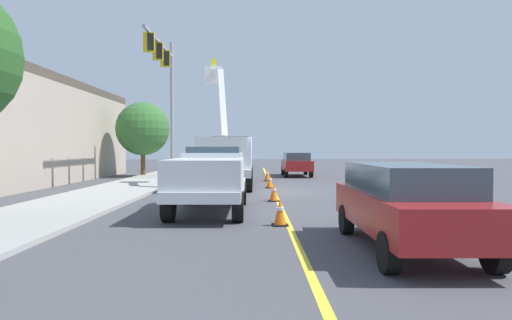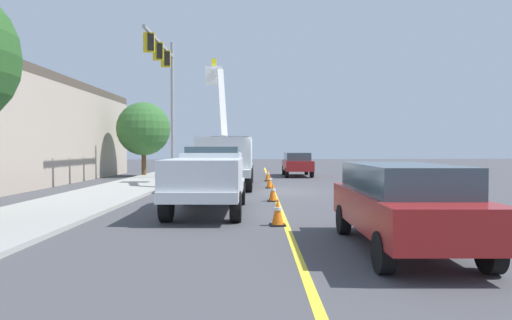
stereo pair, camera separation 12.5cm
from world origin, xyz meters
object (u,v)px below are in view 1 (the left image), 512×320
(service_pickup_truck, at_px, (210,177))
(traffic_signal_mast, at_px, (165,78))
(traffic_cone_mid_front, at_px, (274,192))
(passing_minivan, at_px, (296,163))
(traffic_cone_mid_rear, at_px, (270,181))
(traffic_cone_leading, at_px, (280,212))
(traffic_cone_trailing, at_px, (267,175))
(trailing_sedan, at_px, (406,201))
(utility_bucket_truck, at_px, (228,156))

(service_pickup_truck, height_order, traffic_signal_mast, traffic_signal_mast)
(service_pickup_truck, distance_m, traffic_cone_mid_front, 3.64)
(passing_minivan, relative_size, traffic_cone_mid_front, 6.99)
(passing_minivan, xyz_separation_m, traffic_cone_mid_rear, (-9.35, 2.95, -0.61))
(service_pickup_truck, xyz_separation_m, traffic_cone_mid_rear, (8.16, -2.77, -0.76))
(traffic_cone_leading, height_order, traffic_cone_mid_rear, traffic_cone_mid_rear)
(service_pickup_truck, bearing_deg, passing_minivan, -18.07)
(traffic_cone_trailing, bearing_deg, traffic_signal_mast, 90.71)
(trailing_sedan, height_order, traffic_cone_trailing, trailing_sedan)
(utility_bucket_truck, bearing_deg, traffic_cone_mid_rear, -117.93)
(utility_bucket_truck, xyz_separation_m, trailing_sedan, (-14.61, -3.35, -0.64))
(passing_minivan, distance_m, traffic_cone_trailing, 5.43)
(trailing_sedan, xyz_separation_m, traffic_signal_mast, (18.03, 7.01, 5.18))
(passing_minivan, relative_size, traffic_cone_mid_rear, 6.76)
(utility_bucket_truck, xyz_separation_m, traffic_cone_leading, (-11.77, -1.21, -1.26))
(trailing_sedan, distance_m, traffic_signal_mast, 20.02)
(utility_bucket_truck, height_order, traffic_cone_leading, utility_bucket_truck)
(utility_bucket_truck, height_order, trailing_sedan, utility_bucket_truck)
(service_pickup_truck, relative_size, traffic_cone_trailing, 7.73)
(utility_bucket_truck, distance_m, traffic_cone_mid_front, 6.90)
(traffic_cone_mid_rear, bearing_deg, traffic_cone_leading, 175.25)
(traffic_cone_mid_front, bearing_deg, passing_minivan, -12.87)
(traffic_cone_leading, distance_m, traffic_signal_mast, 16.97)
(utility_bucket_truck, distance_m, traffic_cone_mid_rear, 2.68)
(traffic_cone_mid_front, xyz_separation_m, traffic_cone_mid_rear, (5.47, -0.44, 0.01))
(service_pickup_truck, xyz_separation_m, traffic_signal_mast, (12.69, 2.99, 5.04))
(service_pickup_truck, height_order, traffic_cone_mid_rear, service_pickup_truck)
(trailing_sedan, distance_m, traffic_cone_trailing, 18.13)
(traffic_cone_leading, bearing_deg, traffic_cone_mid_front, -4.92)
(utility_bucket_truck, height_order, traffic_cone_mid_rear, utility_bucket_truck)
(traffic_cone_mid_front, height_order, traffic_cone_mid_rear, traffic_cone_mid_rear)
(utility_bucket_truck, relative_size, traffic_cone_mid_rear, 11.48)
(passing_minivan, height_order, traffic_cone_mid_rear, passing_minivan)
(service_pickup_truck, bearing_deg, traffic_cone_leading, -143.06)
(traffic_cone_trailing, bearing_deg, service_pickup_truck, 166.23)
(traffic_cone_mid_front, xyz_separation_m, traffic_signal_mast, (10.00, 5.31, 5.81))
(service_pickup_truck, bearing_deg, trailing_sedan, -143.01)
(utility_bucket_truck, bearing_deg, traffic_cone_trailing, -35.13)
(service_pickup_truck, distance_m, trailing_sedan, 6.69)
(utility_bucket_truck, bearing_deg, traffic_signal_mast, 46.91)
(traffic_cone_leading, xyz_separation_m, traffic_cone_mid_rear, (10.66, -0.88, 0.01))
(passing_minivan, height_order, traffic_cone_mid_front, passing_minivan)
(traffic_cone_mid_rear, bearing_deg, traffic_cone_trailing, -4.49)
(passing_minivan, bearing_deg, trailing_sedan, 175.77)
(utility_bucket_truck, height_order, service_pickup_truck, utility_bucket_truck)
(utility_bucket_truck, xyz_separation_m, traffic_cone_trailing, (3.49, -2.46, -1.25))
(utility_bucket_truck, relative_size, traffic_cone_mid_front, 11.86)
(passing_minivan, bearing_deg, traffic_cone_trailing, 151.39)
(passing_minivan, height_order, traffic_cone_trailing, passing_minivan)
(passing_minivan, relative_size, traffic_cone_trailing, 6.63)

